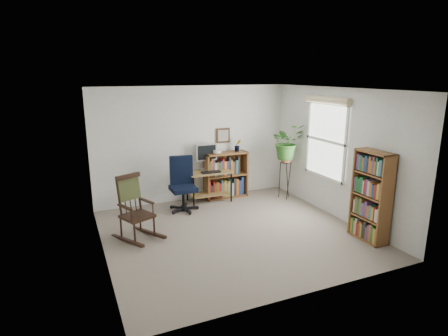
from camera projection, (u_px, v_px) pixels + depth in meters
name	position (u px, v px, depth m)	size (l,w,h in m)	color
floor	(233.00, 233.00, 6.37)	(4.20, 4.00, 0.00)	gray
ceiling	(234.00, 89.00, 5.77)	(4.20, 4.00, 0.00)	silver
wall_back	(194.00, 144.00, 7.85)	(4.20, 0.00, 2.40)	silver
wall_front	(307.00, 202.00, 4.29)	(4.20, 0.00, 2.40)	silver
wall_left	(99.00, 179.00, 5.26)	(0.00, 4.00, 2.40)	silver
wall_right	(337.00, 154.00, 6.88)	(0.00, 4.00, 2.40)	silver
window	(326.00, 141.00, 7.08)	(0.12, 1.20, 1.50)	white
desk	(209.00, 186.00, 7.88)	(0.91, 0.50, 0.65)	olive
monitor	(206.00, 157.00, 7.86)	(0.46, 0.16, 0.56)	#B2B1B6
keyboard	(211.00, 172.00, 7.69)	(0.40, 0.15, 0.03)	black
office_chair	(183.00, 184.00, 7.28)	(0.59, 0.59, 1.08)	black
rocking_chair	(137.00, 207.00, 6.02)	(0.56, 0.93, 1.08)	black
low_bookshelf	(226.00, 175.00, 8.12)	(0.94, 0.31, 0.99)	brown
tall_bookshelf	(371.00, 196.00, 5.96)	(0.28, 0.64, 1.47)	brown
plant_stand	(285.00, 177.00, 8.04)	(0.26, 0.26, 0.94)	black
spider_plant	(287.00, 125.00, 7.76)	(1.69, 1.88, 1.46)	#2D6523
potted_plant_small	(238.00, 149.00, 8.10)	(0.13, 0.24, 0.11)	#2D6523
framed_picture	(223.00, 136.00, 8.04)	(0.32, 0.04, 0.32)	black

